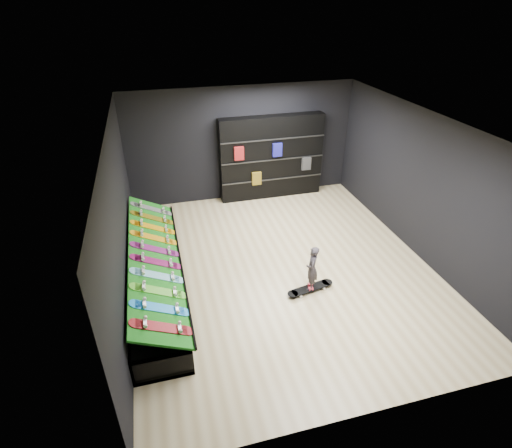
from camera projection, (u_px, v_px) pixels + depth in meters
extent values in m
cube|color=beige|center=(282.00, 267.00, 8.34)|extent=(6.00, 7.00, 0.01)
cube|color=white|center=(287.00, 125.00, 6.83)|extent=(6.00, 7.00, 0.01)
cube|color=black|center=(242.00, 144.00, 10.50)|extent=(6.00, 0.02, 3.00)
cube|color=black|center=(379.00, 336.00, 4.67)|extent=(6.00, 0.02, 3.00)
cube|color=black|center=(120.00, 224.00, 6.92)|extent=(0.02, 7.00, 3.00)
cube|color=black|center=(422.00, 186.00, 8.25)|extent=(0.02, 7.00, 3.00)
cube|color=#0F5F0F|center=(155.00, 257.00, 7.43)|extent=(0.92, 4.50, 0.46)
cube|color=black|center=(271.00, 157.00, 10.71)|extent=(2.80, 0.33, 2.24)
imported|color=black|center=(311.00, 276.00, 7.48)|extent=(0.22, 0.25, 0.54)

